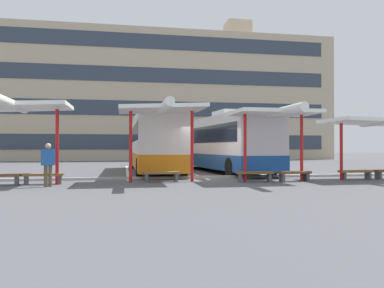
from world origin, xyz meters
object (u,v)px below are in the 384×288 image
waiting_shelter_0 (18,108)px  waiting_passenger_0 (48,162)px  bench_3 (255,174)px  waiting_shelter_1 (162,110)px  bench_5 (356,173)px  bench_1 (43,176)px  waiting_shelter_2 (276,114)px  waiting_shelter_3 (377,123)px  bench_4 (294,174)px  coach_bus_1 (221,144)px  coach_bus_0 (155,144)px  bench_2 (161,174)px

waiting_shelter_0 → waiting_passenger_0: size_ratio=2.61×
waiting_shelter_0 → bench_3: 10.21m
waiting_shelter_1 → bench_5: 9.50m
waiting_shelter_1 → waiting_passenger_0: bearing=-168.1°
bench_3 → waiting_passenger_0: bearing=-175.9°
bench_3 → bench_5: same height
bench_1 → waiting_shelter_2: waiting_shelter_2 is taller
waiting_shelter_3 → waiting_passenger_0: waiting_shelter_3 is taller
bench_4 → waiting_shelter_2: bearing=-173.7°
waiting_shelter_0 → coach_bus_1: bearing=35.9°
bench_5 → waiting_shelter_3: bearing=-20.9°
bench_1 → bench_4: (10.74, -0.55, -0.00)m
waiting_shelter_2 → waiting_shelter_1: bearing=173.6°
bench_4 → waiting_passenger_0: size_ratio=0.92×
coach_bus_1 → waiting_shelter_1: coach_bus_1 is taller
bench_3 → bench_5: (5.03, 0.20, 0.00)m
waiting_shelter_2 → bench_3: bearing=166.0°
waiting_shelter_1 → waiting_shelter_3: waiting_shelter_1 is taller
waiting_shelter_2 → waiting_passenger_0: bearing=-177.6°
waiting_shelter_0 → bench_5: waiting_shelter_0 is taller
waiting_shelter_0 → waiting_shelter_1: size_ratio=0.99×
waiting_shelter_2 → waiting_passenger_0: 9.67m
waiting_shelter_1 → bench_4: bearing=-4.4°
coach_bus_0 → waiting_shelter_1: 7.27m
coach_bus_1 → waiting_shelter_3: size_ratio=2.61×
bench_3 → waiting_shelter_2: bearing=-14.0°
coach_bus_0 → bench_2: coach_bus_0 is taller
bench_5 → waiting_passenger_0: bearing=-176.5°
bench_3 → bench_1: bearing=177.3°
coach_bus_0 → bench_2: 6.87m
coach_bus_0 → bench_5: size_ratio=6.94×
waiting_passenger_0 → waiting_shelter_1: bearing=11.9°
coach_bus_0 → bench_5: 11.53m
bench_2 → bench_5: 9.10m
waiting_shelter_1 → bench_2: (0.00, 0.41, -2.78)m
coach_bus_0 → waiting_shelter_3: coach_bus_0 is taller
waiting_shelter_0 → waiting_shelter_3: (15.77, -0.19, -0.41)m
waiting_shelter_3 → waiting_shelter_0: bearing=179.3°
bench_3 → waiting_passenger_0: waiting_passenger_0 is taller
coach_bus_1 → bench_1: size_ratio=7.88×
coach_bus_1 → bench_4: bearing=-79.3°
waiting_shelter_0 → bench_5: 15.12m
bench_2 → waiting_shelter_1: bearing=-90.0°
waiting_passenger_0 → bench_2: bearing=16.7°
waiting_shelter_3 → bench_5: size_ratio=2.91×
coach_bus_0 → waiting_shelter_0: bearing=-129.1°
waiting_shelter_1 → waiting_passenger_0: (-4.50, -0.95, -2.14)m
coach_bus_1 → waiting_shelter_0: (-10.21, -7.39, 1.36)m
waiting_shelter_3 → coach_bus_1: bearing=126.2°
coach_bus_0 → coach_bus_1: coach_bus_0 is taller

